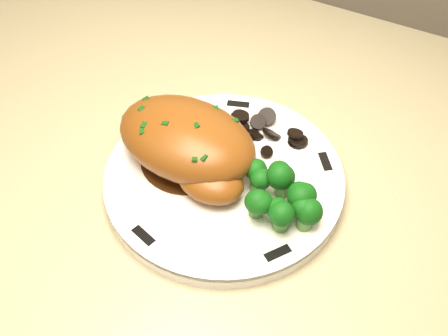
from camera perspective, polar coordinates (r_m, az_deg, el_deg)
The scene contains 11 objects.
counter at distance 1.12m, azimuth -16.62°, elevation -6.97°, with size 2.07×0.68×1.01m.
plate at distance 0.57m, azimuth 0.00°, elevation -1.20°, with size 0.24×0.24×0.02m, color white.
rim_accent_0 at distance 0.58m, azimuth 10.23°, elevation 0.64°, with size 0.03×0.01×0.00m, color black.
rim_accent_1 at distance 0.64m, azimuth 1.45°, elevation 6.49°, with size 0.03×0.01×0.00m, color black.
rim_accent_2 at distance 0.60m, azimuth -8.96°, elevation 2.79°, with size 0.03×0.01×0.00m, color black.
rim_accent_3 at distance 0.52m, azimuth -8.19°, elevation -6.83°, with size 0.03×0.01×0.00m, color black.
rim_accent_4 at distance 0.51m, azimuth 5.47°, elevation -8.61°, with size 0.03×0.01×0.00m, color black.
gravy_pool at distance 0.58m, azimuth -3.69°, elevation 0.97°, with size 0.10×0.10×0.00m, color #381C0A.
chicken_breast at distance 0.56m, azimuth -3.56°, elevation 2.49°, with size 0.16×0.11×0.06m.
mushroom_pile at distance 0.59m, azimuth 3.61°, elevation 2.86°, with size 0.08×0.06×0.02m.
broccoli_florets at distance 0.52m, azimuth 5.81°, elevation -2.93°, with size 0.08×0.06×0.04m.
Camera 1 is at (0.65, 1.29, 1.34)m, focal length 45.00 mm.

